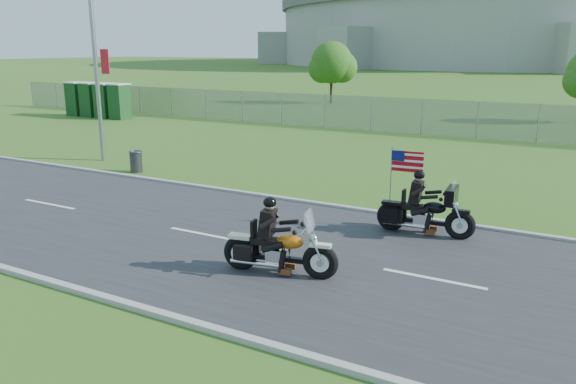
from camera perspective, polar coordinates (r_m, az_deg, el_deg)
The scene contains 15 objects.
ground at distance 13.79m, azimuth -1.80°, elevation -5.78°, with size 420.00×420.00×0.00m, color #335D1D.
road at distance 13.78m, azimuth -1.80°, elevation -5.71°, with size 120.00×8.00×0.04m, color #28282B.
curb_north at distance 17.20m, azimuth 5.10°, elevation -1.51°, with size 120.00×0.18×0.12m, color #9E9B93.
curb_south at distance 10.77m, azimuth -13.10°, elevation -11.95°, with size 120.00×0.18×0.12m, color #9E9B93.
fence at distance 33.42m, azimuth 8.45°, elevation 7.86°, with size 60.00×0.03×2.00m, color gray.
stadium at distance 183.37m, azimuth 21.49°, elevation 16.94°, with size 140.40×140.40×29.20m.
streetlight at distance 25.44m, azimuth -18.85°, elevation 15.71°, with size 0.90×2.46×10.00m.
porta_toilet_a at distance 40.28m, azimuth -16.74°, elevation 8.74°, with size 1.10×1.10×2.30m, color #144017.
porta_toilet_b at distance 41.29m, azimuth -18.12°, elevation 8.76°, with size 1.10×1.10×2.30m, color #144017.
porta_toilet_c at distance 42.32m, azimuth -19.44°, elevation 8.78°, with size 1.10×1.10×2.30m, color #144017.
porta_toilet_d at distance 43.37m, azimuth -20.69°, elevation 8.79°, with size 1.10×1.10×2.30m, color #144017.
tree_fence_mid at distance 49.64m, azimuth 4.52°, elevation 12.77°, with size 3.96×3.69×5.30m.
motorcycle_lead at distance 12.09m, azimuth -1.06°, elevation -5.97°, with size 2.58×0.96×1.75m.
motorcycle_follow at distance 15.00m, azimuth 13.73°, elevation -2.14°, with size 2.57×0.86×2.14m.
trash_can at distance 22.84m, azimuth -15.18°, elevation 2.97°, with size 0.47×0.47×0.82m, color #39393E.
Camera 1 is at (6.63, -11.10, 4.78)m, focal length 35.00 mm.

